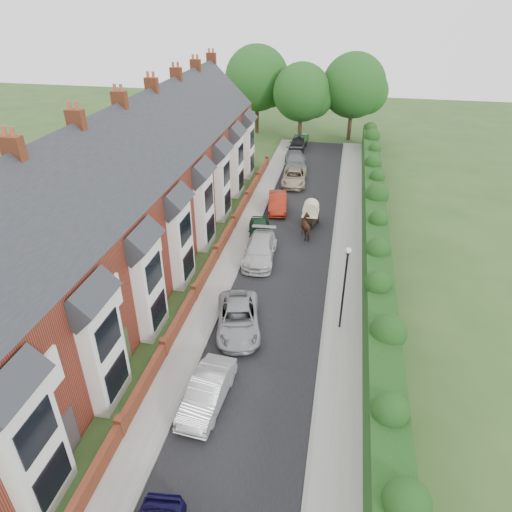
# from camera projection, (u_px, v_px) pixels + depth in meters

# --- Properties ---
(ground) EXTENTS (140.00, 140.00, 0.00)m
(ground) POSITION_uv_depth(u_px,v_px,m) (267.00, 370.00, 22.66)
(ground) COLOR #2D4C1E
(ground) RESTS_ON ground
(road) EXTENTS (6.00, 58.00, 0.02)m
(road) POSITION_uv_depth(u_px,v_px,m) (287.00, 259.00, 32.06)
(road) COLOR black
(road) RESTS_ON ground
(pavement_hedge_side) EXTENTS (2.20, 58.00, 0.12)m
(pavement_hedge_side) POSITION_uv_depth(u_px,v_px,m) (346.00, 264.00, 31.34)
(pavement_hedge_side) COLOR gray
(pavement_hedge_side) RESTS_ON ground
(pavement_house_side) EXTENTS (1.70, 58.00, 0.12)m
(pavement_house_side) POSITION_uv_depth(u_px,v_px,m) (234.00, 253.00, 32.69)
(pavement_house_side) COLOR gray
(pavement_house_side) RESTS_ON ground
(kerb_hedge_side) EXTENTS (0.18, 58.00, 0.13)m
(kerb_hedge_side) POSITION_uv_depth(u_px,v_px,m) (331.00, 262.00, 31.52)
(kerb_hedge_side) COLOR gray
(kerb_hedge_side) RESTS_ON ground
(kerb_house_side) EXTENTS (0.18, 58.00, 0.13)m
(kerb_house_side) POSITION_uv_depth(u_px,v_px,m) (245.00, 254.00, 32.55)
(kerb_house_side) COLOR gray
(kerb_house_side) RESTS_ON ground
(hedge) EXTENTS (2.10, 58.00, 2.85)m
(hedge) POSITION_uv_depth(u_px,v_px,m) (376.00, 247.00, 30.26)
(hedge) COLOR #143510
(hedge) RESTS_ON ground
(terrace_row) EXTENTS (9.05, 40.50, 11.50)m
(terrace_row) POSITION_uv_depth(u_px,v_px,m) (135.00, 194.00, 30.70)
(terrace_row) COLOR maroon
(terrace_row) RESTS_ON ground
(garden_wall_row) EXTENTS (0.35, 40.35, 1.10)m
(garden_wall_row) POSITION_uv_depth(u_px,v_px,m) (217.00, 253.00, 31.81)
(garden_wall_row) COLOR brown
(garden_wall_row) RESTS_ON ground
(lamppost) EXTENTS (0.32, 0.32, 5.16)m
(lamppost) POSITION_uv_depth(u_px,v_px,m) (345.00, 279.00, 23.82)
(lamppost) COLOR black
(lamppost) RESTS_ON ground
(tree_far_left) EXTENTS (7.14, 6.80, 9.29)m
(tree_far_left) POSITION_uv_depth(u_px,v_px,m) (304.00, 94.00, 54.18)
(tree_far_left) COLOR #332316
(tree_far_left) RESTS_ON ground
(tree_far_right) EXTENTS (7.98, 7.60, 10.31)m
(tree_far_right) POSITION_uv_depth(u_px,v_px,m) (357.00, 87.00, 54.55)
(tree_far_right) COLOR #332316
(tree_far_right) RESTS_ON ground
(tree_far_back) EXTENTS (8.40, 8.00, 10.82)m
(tree_far_back) POSITION_uv_depth(u_px,v_px,m) (260.00, 80.00, 57.27)
(tree_far_back) COLOR #332316
(tree_far_back) RESTS_ON ground
(car_silver_a) EXTENTS (1.81, 4.40, 1.42)m
(car_silver_a) POSITION_uv_depth(u_px,v_px,m) (207.00, 392.00, 20.52)
(car_silver_a) COLOR #B7B7BC
(car_silver_a) RESTS_ON ground
(car_silver_b) EXTENTS (3.42, 5.41, 1.39)m
(car_silver_b) POSITION_uv_depth(u_px,v_px,m) (238.00, 319.00, 25.10)
(car_silver_b) COLOR #95979C
(car_silver_b) RESTS_ON ground
(car_white) EXTENTS (2.38, 5.22, 1.48)m
(car_white) POSITION_uv_depth(u_px,v_px,m) (260.00, 250.00, 31.67)
(car_white) COLOR silver
(car_white) RESTS_ON ground
(car_green) EXTENTS (2.38, 4.29, 1.38)m
(car_green) POSITION_uv_depth(u_px,v_px,m) (259.00, 231.00, 34.31)
(car_green) COLOR #0F331B
(car_green) RESTS_ON ground
(car_red) EXTENTS (2.10, 4.45, 1.41)m
(car_red) POSITION_uv_depth(u_px,v_px,m) (277.00, 202.00, 38.88)
(car_red) COLOR maroon
(car_red) RESTS_ON ground
(car_beige) EXTENTS (2.52, 5.02, 1.36)m
(car_beige) POSITION_uv_depth(u_px,v_px,m) (294.00, 177.00, 44.16)
(car_beige) COLOR tan
(car_beige) RESTS_ON ground
(car_grey) EXTENTS (3.02, 5.58, 1.54)m
(car_grey) POSITION_uv_depth(u_px,v_px,m) (295.00, 160.00, 48.25)
(car_grey) COLOR slate
(car_grey) RESTS_ON ground
(car_black) EXTENTS (1.89, 4.51, 1.53)m
(car_black) POSITION_uv_depth(u_px,v_px,m) (298.00, 143.00, 53.75)
(car_black) COLOR black
(car_black) RESTS_ON ground
(horse) EXTENTS (1.65, 2.22, 1.70)m
(horse) POSITION_uv_depth(u_px,v_px,m) (308.00, 227.00, 34.46)
(horse) COLOR #482A1A
(horse) RESTS_ON ground
(horse_cart) EXTENTS (1.31, 2.89, 2.09)m
(horse_cart) POSITION_uv_depth(u_px,v_px,m) (311.00, 211.00, 36.13)
(horse_cart) COLOR black
(horse_cart) RESTS_ON ground
(car_extra_far) EXTENTS (1.69, 4.21, 1.36)m
(car_extra_far) POSITION_uv_depth(u_px,v_px,m) (300.00, 141.00, 54.89)
(car_extra_far) COLOR #103719
(car_extra_far) RESTS_ON ground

